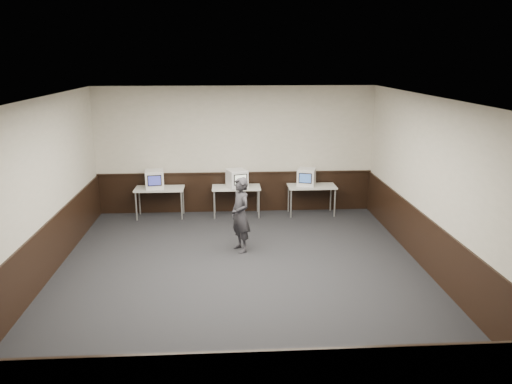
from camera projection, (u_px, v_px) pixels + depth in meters
floor at (241, 275)px, 9.15m from camera, size 8.00×8.00×0.00m
ceiling at (240, 99)px, 8.31m from camera, size 8.00×8.00×0.00m
back_wall at (236, 150)px, 12.59m from camera, size 7.00×0.00×7.00m
front_wall at (253, 298)px, 4.88m from camera, size 7.00×0.00×7.00m
left_wall at (36, 195)px, 8.53m from camera, size 0.00×8.00×8.00m
right_wall at (435, 188)px, 8.94m from camera, size 0.00×8.00×8.00m
wainscot_back at (236, 192)px, 12.86m from camera, size 6.98×0.04×1.00m
wainscot_left at (45, 255)px, 8.82m from camera, size 0.04×7.98×1.00m
wainscot_right at (429, 246)px, 9.23m from camera, size 0.04×7.98×1.00m
wainscot_rail at (236, 173)px, 12.70m from camera, size 6.98×0.06×0.04m
desk_left at (160, 191)px, 12.33m from camera, size 1.20×0.60×0.75m
desk_center at (236, 189)px, 12.44m from camera, size 1.20×0.60×0.75m
desk_right at (312, 188)px, 12.56m from camera, size 1.20×0.60×0.75m
emac_left at (154, 179)px, 12.24m from camera, size 0.51×0.53×0.45m
emac_center at (237, 178)px, 12.33m from camera, size 0.58×0.59×0.44m
emac_right at (306, 177)px, 12.50m from camera, size 0.54×0.56×0.43m
person at (240, 215)px, 10.14m from camera, size 0.57×0.67×1.55m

